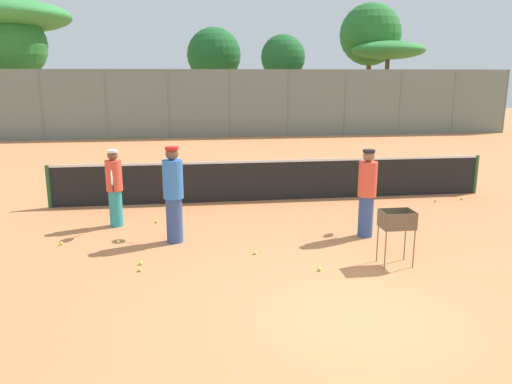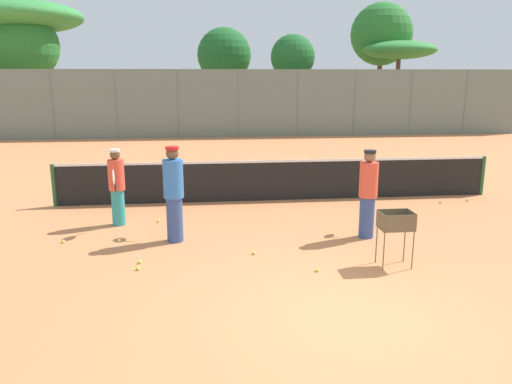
# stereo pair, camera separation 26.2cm
# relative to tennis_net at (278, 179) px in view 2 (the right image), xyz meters

# --- Properties ---
(ground_plane) EXTENTS (80.00, 80.00, 0.00)m
(ground_plane) POSITION_rel_tennis_net_xyz_m (0.00, -6.56, -0.56)
(ground_plane) COLOR #D37F4C
(tennis_net) EXTENTS (11.42, 0.10, 1.07)m
(tennis_net) POSITION_rel_tennis_net_xyz_m (0.00, 0.00, 0.00)
(tennis_net) COLOR #26592D
(tennis_net) RESTS_ON ground_plane
(back_fence) EXTENTS (31.21, 0.08, 3.49)m
(back_fence) POSITION_rel_tennis_net_xyz_m (0.00, 13.62, 1.19)
(back_fence) COLOR slate
(back_fence) RESTS_ON ground_plane
(tree_0) EXTENTS (3.32, 3.32, 6.06)m
(tree_0) POSITION_rel_tennis_net_xyz_m (-0.43, 19.33, 3.78)
(tree_0) COLOR brown
(tree_0) RESTS_ON ground_plane
(tree_1) EXTENTS (3.72, 3.72, 6.61)m
(tree_1) POSITION_rel_tennis_net_xyz_m (-11.46, 16.83, 4.17)
(tree_1) COLOR brown
(tree_1) RESTS_ON ground_plane
(tree_2) EXTENTS (4.47, 4.47, 5.24)m
(tree_2) POSITION_rel_tennis_net_xyz_m (10.22, 17.91, 4.09)
(tree_2) COLOR brown
(tree_2) RESTS_ON ground_plane
(tree_3) EXTENTS (3.89, 3.89, 7.66)m
(tree_3) POSITION_rel_tennis_net_xyz_m (9.57, 19.37, 5.13)
(tree_3) COLOR brown
(tree_3) RESTS_ON ground_plane
(tree_4) EXTENTS (7.11, 7.11, 7.24)m
(tree_4) POSITION_rel_tennis_net_xyz_m (-11.96, 17.81, 5.75)
(tree_4) COLOR brown
(tree_4) RESTS_ON ground_plane
(tree_5) EXTENTS (2.49, 2.49, 5.43)m
(tree_5) POSITION_rel_tennis_net_xyz_m (3.25, 15.96, 3.52)
(tree_5) COLOR brown
(tree_5) RESTS_ON ground_plane
(player_white_outfit) EXTENTS (0.50, 0.87, 1.79)m
(player_white_outfit) POSITION_rel_tennis_net_xyz_m (1.32, -3.22, 0.37)
(player_white_outfit) COLOR #334C8C
(player_white_outfit) RESTS_ON ground_plane
(player_red_cap) EXTENTS (0.39, 0.94, 1.89)m
(player_red_cap) POSITION_rel_tennis_net_xyz_m (-2.53, -3.05, 0.42)
(player_red_cap) COLOR #334C8C
(player_red_cap) RESTS_ON ground_plane
(player_yellow_shirt) EXTENTS (0.35, 0.90, 1.68)m
(player_yellow_shirt) POSITION_rel_tennis_net_xyz_m (-3.81, -1.82, 0.31)
(player_yellow_shirt) COLOR teal
(player_yellow_shirt) RESTS_ON ground_plane
(ball_cart) EXTENTS (0.56, 0.41, 0.97)m
(ball_cart) POSITION_rel_tennis_net_xyz_m (1.28, -4.80, 0.18)
(ball_cart) COLOR brown
(ball_cart) RESTS_ON ground_plane
(tennis_ball_0) EXTENTS (0.07, 0.07, 0.07)m
(tennis_ball_0) POSITION_rel_tennis_net_xyz_m (-3.64, -2.99, -0.53)
(tennis_ball_0) COLOR #D1E54C
(tennis_ball_0) RESTS_ON ground_plane
(tennis_ball_1) EXTENTS (0.07, 0.07, 0.07)m
(tennis_ball_1) POSITION_rel_tennis_net_xyz_m (4.11, -0.80, -0.53)
(tennis_ball_1) COLOR #D1E54C
(tennis_ball_1) RESTS_ON ground_plane
(tennis_ball_2) EXTENTS (0.07, 0.07, 0.07)m
(tennis_ball_2) POSITION_rel_tennis_net_xyz_m (-1.06, -3.98, -0.53)
(tennis_ball_2) COLOR #D1E54C
(tennis_ball_2) RESTS_ON ground_plane
(tennis_ball_3) EXTENTS (0.07, 0.07, 0.07)m
(tennis_ball_3) POSITION_rel_tennis_net_xyz_m (4.91, -0.68, -0.53)
(tennis_ball_3) COLOR #D1E54C
(tennis_ball_3) RESTS_ON ground_plane
(tennis_ball_4) EXTENTS (0.07, 0.07, 0.07)m
(tennis_ball_4) POSITION_rel_tennis_net_xyz_m (-3.10, -4.22, -0.53)
(tennis_ball_4) COLOR #D1E54C
(tennis_ball_4) RESTS_ON ground_plane
(tennis_ball_5) EXTENTS (0.07, 0.07, 0.07)m
(tennis_ball_5) POSITION_rel_tennis_net_xyz_m (-3.09, -4.53, -0.53)
(tennis_ball_5) COLOR #D1E54C
(tennis_ball_5) RESTS_ON ground_plane
(tennis_ball_6) EXTENTS (0.07, 0.07, 0.07)m
(tennis_ball_6) POSITION_rel_tennis_net_xyz_m (-2.97, -1.71, -0.53)
(tennis_ball_6) COLOR #D1E54C
(tennis_ball_6) RESTS_ON ground_plane
(tennis_ball_7) EXTENTS (0.07, 0.07, 0.07)m
(tennis_ball_7) POSITION_rel_tennis_net_xyz_m (-4.72, -2.95, -0.53)
(tennis_ball_7) COLOR #D1E54C
(tennis_ball_7) RESTS_ON ground_plane
(tennis_ball_8) EXTENTS (0.07, 0.07, 0.07)m
(tennis_ball_8) POSITION_rel_tennis_net_xyz_m (-0.09, -4.92, -0.53)
(tennis_ball_8) COLOR #D1E54C
(tennis_ball_8) RESTS_ON ground_plane
(parked_car) EXTENTS (4.20, 1.70, 1.60)m
(parked_car) POSITION_rel_tennis_net_xyz_m (7.51, 17.38, 0.10)
(parked_car) COLOR #232328
(parked_car) RESTS_ON ground_plane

